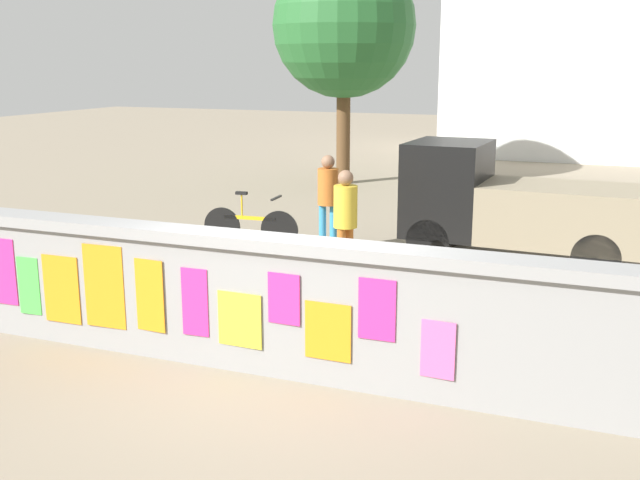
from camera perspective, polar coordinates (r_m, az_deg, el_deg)
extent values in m
plane|color=gray|center=(15.24, 9.68, 1.31)|extent=(60.00, 60.00, 0.00)
cube|color=gray|center=(7.68, -2.98, -5.42)|extent=(8.07, 0.30, 1.30)
cube|color=gray|center=(7.49, -3.04, -0.25)|extent=(8.27, 0.42, 0.12)
cube|color=#4CD84C|center=(9.22, -20.97, -3.23)|extent=(0.28, 0.03, 0.66)
cube|color=orange|center=(8.92, -18.80, -3.53)|extent=(0.48, 0.02, 0.77)
cube|color=orange|center=(8.54, -15.87, -3.39)|extent=(0.50, 0.03, 0.92)
cube|color=orange|center=(8.22, -12.63, -4.09)|extent=(0.35, 0.03, 0.79)
cube|color=#F42D8C|center=(7.94, -9.36, -4.63)|extent=(0.30, 0.02, 0.72)
cube|color=yellow|center=(7.73, -6.05, -5.97)|extent=(0.49, 0.03, 0.57)
cube|color=#F42D8C|center=(7.44, -2.73, -4.44)|extent=(0.34, 0.02, 0.52)
cube|color=orange|center=(7.36, 0.59, -6.88)|extent=(0.47, 0.02, 0.58)
cube|color=#F42D8C|center=(7.11, 4.28, -5.23)|extent=(0.36, 0.02, 0.59)
cube|color=#F9599E|center=(7.08, 8.82, -8.14)|extent=(0.32, 0.03, 0.55)
cylinder|color=black|center=(12.11, 8.16, -0.04)|extent=(0.71, 0.23, 0.70)
cylinder|color=black|center=(13.34, 9.72, 1.14)|extent=(0.71, 0.23, 0.70)
cylinder|color=black|center=(11.70, 19.99, -1.19)|extent=(0.71, 0.23, 0.70)
cylinder|color=black|center=(12.96, 20.46, 0.13)|extent=(0.71, 0.23, 0.70)
cube|color=black|center=(12.55, 9.54, 3.88)|extent=(1.26, 1.55, 1.50)
cube|color=gray|center=(12.29, 17.63, 1.80)|extent=(2.46, 1.60, 0.90)
cylinder|color=black|center=(8.86, 2.96, -5.24)|extent=(0.61, 0.17, 0.60)
cylinder|color=black|center=(9.21, -4.98, -4.54)|extent=(0.61, 0.18, 0.60)
cube|color=silver|center=(8.93, -1.10, -3.19)|extent=(1.02, 0.35, 0.32)
cube|color=black|center=(8.94, -2.34, -1.98)|extent=(0.58, 0.28, 0.10)
cube|color=#262626|center=(8.73, 2.36, -1.76)|extent=(0.10, 0.56, 0.03)
cylinder|color=black|center=(10.37, -9.81, -2.49)|extent=(0.65, 0.18, 0.66)
cylinder|color=black|center=(11.10, -13.73, -1.62)|extent=(0.65, 0.18, 0.66)
cube|color=black|center=(10.68, -11.88, -1.11)|extent=(0.94, 0.24, 0.06)
cylinder|color=black|center=(10.74, -12.49, 0.14)|extent=(0.04, 0.04, 0.40)
cube|color=black|center=(10.69, -12.55, 1.19)|extent=(0.21, 0.12, 0.05)
cube|color=black|center=(10.27, -10.13, 0.51)|extent=(0.13, 0.44, 0.03)
cylinder|color=black|center=(12.83, -3.06, 0.74)|extent=(0.66, 0.09, 0.66)
cylinder|color=black|center=(13.22, -7.34, 1.02)|extent=(0.66, 0.09, 0.66)
cube|color=gold|center=(12.98, -5.25, 1.66)|extent=(0.95, 0.12, 0.06)
cylinder|color=gold|center=(12.99, -5.88, 2.65)|extent=(0.03, 0.03, 0.40)
cube|color=black|center=(12.96, -5.90, 3.52)|extent=(0.21, 0.10, 0.05)
cube|color=black|center=(12.74, -3.30, 3.17)|extent=(0.07, 0.44, 0.03)
cylinder|color=#BF6626|center=(10.87, 1.59, -1.17)|extent=(0.12, 0.12, 0.80)
cylinder|color=#BF6626|center=(11.01, 2.19, -0.99)|extent=(0.12, 0.12, 0.80)
cylinder|color=yellow|center=(10.79, 1.92, 2.52)|extent=(0.44, 0.44, 0.60)
sphere|color=#8C664C|center=(10.72, 1.94, 4.68)|extent=(0.22, 0.22, 0.22)
cylinder|color=#338CBF|center=(12.64, 0.19, 0.90)|extent=(0.12, 0.12, 0.80)
cylinder|color=#338CBF|center=(12.62, 1.00, 0.87)|extent=(0.12, 0.12, 0.80)
cylinder|color=#BF6626|center=(12.50, 0.60, 4.02)|extent=(0.41, 0.41, 0.60)
sphere|color=#8C664C|center=(12.44, 0.61, 5.88)|extent=(0.22, 0.22, 0.22)
cylinder|color=brown|center=(19.71, 1.76, 8.17)|extent=(0.35, 0.35, 2.71)
sphere|color=#25622C|center=(19.65, 1.81, 15.77)|extent=(3.57, 3.57, 3.57)
cube|color=white|center=(27.28, 20.68, 13.27)|extent=(9.89, 5.14, 6.99)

